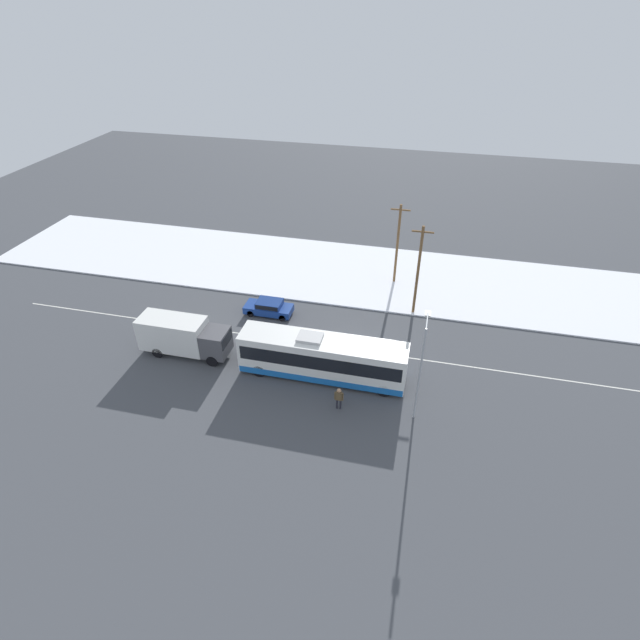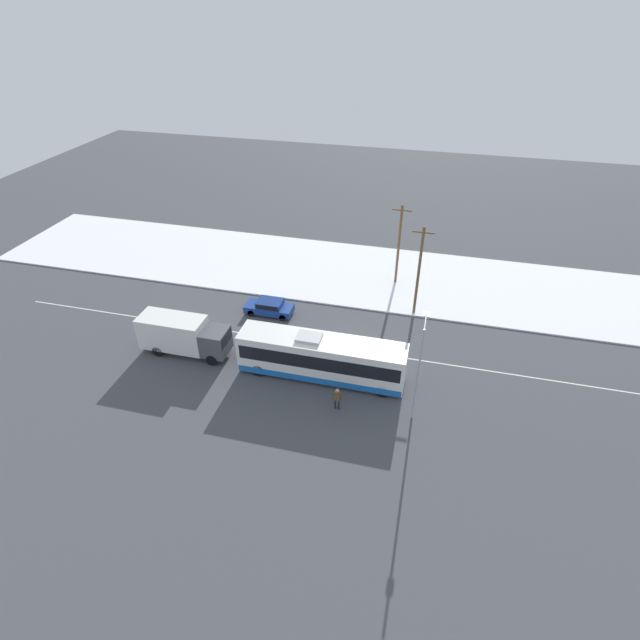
% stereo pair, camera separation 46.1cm
% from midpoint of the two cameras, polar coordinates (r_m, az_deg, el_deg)
% --- Properties ---
extents(ground_plane, '(120.00, 120.00, 0.00)m').
position_cam_midpoint_polar(ground_plane, '(40.41, 3.32, -3.39)').
color(ground_plane, '#424449').
extents(snow_lot, '(80.00, 12.96, 0.12)m').
position_cam_midpoint_polar(snow_lot, '(50.90, 5.99, 5.11)').
color(snow_lot, white).
rests_on(snow_lot, ground_plane).
extents(lane_marking_center, '(60.00, 0.12, 0.00)m').
position_cam_midpoint_polar(lane_marking_center, '(40.41, 3.32, -3.39)').
color(lane_marking_center, silver).
rests_on(lane_marking_center, ground_plane).
extents(city_bus, '(12.35, 2.57, 3.51)m').
position_cam_midpoint_polar(city_bus, '(36.76, -0.08, -4.33)').
color(city_bus, white).
rests_on(city_bus, ground_plane).
extents(box_truck, '(7.12, 2.30, 3.10)m').
position_cam_midpoint_polar(box_truck, '(40.53, -15.75, -1.69)').
color(box_truck, silver).
rests_on(box_truck, ground_plane).
extents(sedan_car, '(4.23, 1.80, 1.36)m').
position_cam_midpoint_polar(sedan_car, '(44.48, -6.15, 1.50)').
color(sedan_car, navy).
rests_on(sedan_car, ground_plane).
extents(pedestrian_at_stop, '(0.65, 0.29, 1.79)m').
position_cam_midpoint_polar(pedestrian_at_stop, '(34.50, 1.79, -8.74)').
color(pedestrian_at_stop, '#23232D').
rests_on(pedestrian_at_stop, ground_plane).
extents(streetlamp, '(0.36, 2.34, 7.36)m').
position_cam_midpoint_polar(streetlamp, '(32.49, 11.14, -4.50)').
color(streetlamp, '#9EA3A8').
rests_on(streetlamp, ground_plane).
extents(utility_pole_roadside, '(1.80, 0.24, 8.36)m').
position_cam_midpoint_polar(utility_pole_roadside, '(43.29, 10.85, 5.64)').
color(utility_pole_roadside, brown).
rests_on(utility_pole_roadside, ground_plane).
extents(utility_pole_snowlot, '(1.80, 0.24, 8.02)m').
position_cam_midpoint_polar(utility_pole_snowlot, '(48.13, 8.57, 8.67)').
color(utility_pole_snowlot, brown).
rests_on(utility_pole_snowlot, ground_plane).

